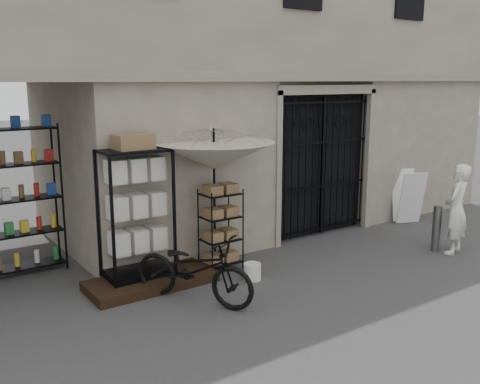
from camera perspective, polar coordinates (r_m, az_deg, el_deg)
ground at (r=8.78m, az=9.67°, el=-9.60°), size 80.00×80.00×0.00m
main_building at (r=11.44m, az=-4.35°, el=18.43°), size 14.00×4.00×9.00m
iron_gate at (r=11.16m, az=8.23°, el=3.05°), size 2.50×0.21×3.00m
step_platform at (r=8.66m, az=-9.43°, el=-9.37°), size 2.00×0.90×0.15m
display_cabinet at (r=8.45m, az=-10.97°, el=-2.98°), size 1.04×0.67×2.18m
wire_rack at (r=9.07m, az=-2.07°, el=-4.12°), size 0.66×0.50×1.41m
market_umbrella at (r=8.87m, az=-2.80°, el=4.68°), size 2.34×2.35×2.89m
white_bucket at (r=8.78m, az=1.33°, el=-8.48°), size 0.36×0.36×0.27m
bicycle at (r=8.03m, az=-4.91°, el=-11.57°), size 1.09×1.21×1.93m
steel_bollard at (r=10.78m, az=20.22°, el=-3.68°), size 0.20×0.20×0.87m
shopkeeper at (r=10.89m, az=21.73°, el=-6.02°), size 1.11×1.80×0.40m
easel_sign at (r=12.62m, az=17.45°, el=-0.45°), size 0.76×0.81×1.18m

